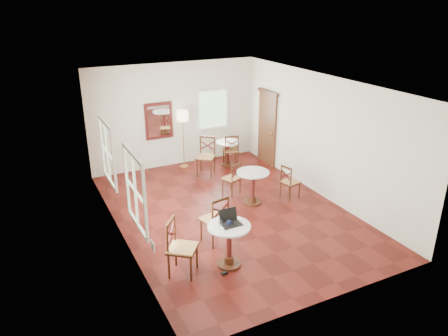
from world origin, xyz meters
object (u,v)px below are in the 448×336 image
object	(u,v)px
chair_back_a	(231,150)
mouse	(226,229)
chair_near_a	(215,219)
cafe_table_back	(228,151)
chair_back_b	(206,156)
navy_mug	(229,223)
laptop	(230,220)
power_adapter	(224,273)
cafe_table_mid	(253,184)
chair_mid_b	(290,182)
chair_mid_a	(232,178)
floor_lamp	(183,120)
water_glass	(220,223)
chair_near_b	(181,248)
cafe_table_near	(229,241)

from	to	relation	value
chair_back_a	mouse	world-z (taller)	chair_back_a
chair_near_a	mouse	world-z (taller)	chair_near_a
cafe_table_back	chair_back_b	size ratio (longest dim) A/B	0.68
navy_mug	laptop	bearing A→B (deg)	53.09
chair_near_a	power_adapter	bearing A→B (deg)	60.04
cafe_table_back	power_adapter	xyz separation A→B (m)	(-2.51, -4.83, -0.43)
cafe_table_mid	navy_mug	xyz separation A→B (m)	(-1.68, -2.05, 0.37)
power_adapter	chair_near_a	bearing A→B (deg)	72.70
chair_near_a	chair_mid_b	distance (m)	2.74
cafe_table_back	navy_mug	distance (m)	5.14
chair_mid_a	chair_near_a	bearing A→B (deg)	33.11
cafe_table_mid	chair_back_b	xyz separation A→B (m)	(-0.24, 2.18, 0.02)
chair_back_b	mouse	distance (m)	4.63
chair_near_a	chair_back_b	xyz separation A→B (m)	(1.32, 3.39, 0.02)
chair_mid_a	mouse	bearing A→B (deg)	39.43
chair_mid_b	floor_lamp	bearing A→B (deg)	14.51
navy_mug	power_adapter	bearing A→B (deg)	-132.24
laptop	mouse	distance (m)	0.24
floor_lamp	mouse	bearing A→B (deg)	-103.15
chair_near_a	chair_mid_a	xyz separation A→B (m)	(1.38, 1.92, -0.10)
cafe_table_back	chair_mid_b	distance (m)	2.72
chair_back_a	floor_lamp	bearing A→B (deg)	-5.18
chair_mid_a	power_adapter	distance (m)	3.48
laptop	navy_mug	xyz separation A→B (m)	(-0.05, -0.06, -0.02)
laptop	water_glass	xyz separation A→B (m)	(-0.20, -0.01, -0.01)
cafe_table_back	chair_near_a	xyz separation A→B (m)	(-2.17, -3.75, 0.06)
chair_near_b	floor_lamp	size ratio (longest dim) A/B	0.63
chair_mid_a	floor_lamp	bearing A→B (deg)	-100.76
floor_lamp	chair_back_a	bearing A→B (deg)	-22.51
cafe_table_near	chair_mid_b	xyz separation A→B (m)	(2.65, 1.90, -0.08)
cafe_table_near	power_adapter	bearing A→B (deg)	-132.77
chair_back_a	chair_back_b	world-z (taller)	chair_back_b
chair_mid_a	chair_back_a	xyz separation A→B (m)	(0.86, 1.73, 0.07)
chair_mid_b	chair_back_b	world-z (taller)	chair_back_b
cafe_table_near	power_adapter	xyz separation A→B (m)	(-0.21, -0.23, -0.50)
cafe_table_near	cafe_table_back	size ratio (longest dim) A/B	1.14
chair_mid_a	power_adapter	world-z (taller)	chair_mid_a
chair_back_b	water_glass	world-z (taller)	chair_back_b
water_glass	cafe_table_mid	bearing A→B (deg)	47.44
navy_mug	power_adapter	distance (m)	0.92
chair_mid_a	water_glass	distance (m)	3.20
cafe_table_back	chair_near_b	size ratio (longest dim) A/B	0.68
laptop	cafe_table_mid	bearing A→B (deg)	49.87
chair_back_a	chair_mid_a	bearing A→B (deg)	81.02
chair_back_a	navy_mug	world-z (taller)	chair_back_a
floor_lamp	power_adapter	distance (m)	5.60
cafe_table_back	power_adapter	world-z (taller)	cafe_table_back
chair_mid_a	laptop	size ratio (longest dim) A/B	2.30
mouse	navy_mug	distance (m)	0.17
cafe_table_near	chair_mid_a	size ratio (longest dim) A/B	1.01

